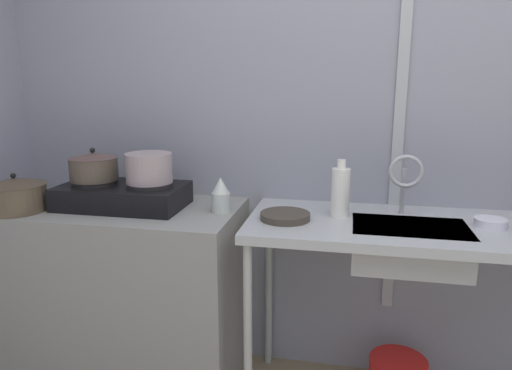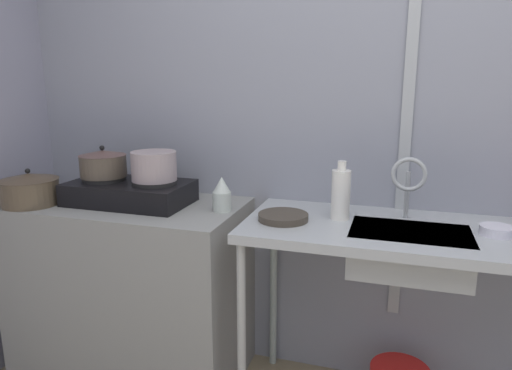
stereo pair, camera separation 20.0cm
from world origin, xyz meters
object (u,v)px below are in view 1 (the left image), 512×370
(faucet, at_px, (405,175))
(sink_basin, at_px, (409,246))
(frying_pan, at_px, (285,216))
(small_bowl_on_drainboard, at_px, (490,223))
(pot_beside_stove, at_px, (15,195))
(pot_on_right_burner, at_px, (149,168))
(pot_on_left_burner, at_px, (94,166))
(percolator, at_px, (221,195))
(bottle_by_sink, at_px, (340,192))
(stove, at_px, (123,195))

(faucet, bearing_deg, sink_basin, -81.73)
(frying_pan, relative_size, small_bowl_on_drainboard, 1.71)
(pot_beside_stove, height_order, faucet, faucet)
(pot_on_right_burner, distance_m, pot_beside_stove, 0.61)
(pot_on_left_burner, height_order, percolator, pot_on_left_burner)
(percolator, bearing_deg, pot_on_right_burner, -178.64)
(small_bowl_on_drainboard, bearing_deg, sink_basin, -171.47)
(percolator, bearing_deg, sink_basin, -3.15)
(pot_beside_stove, bearing_deg, sink_basin, 4.05)
(sink_basin, height_order, bottle_by_sink, bottle_by_sink)
(pot_on_right_burner, xyz_separation_m, frying_pan, (0.63, -0.05, -0.18))
(small_bowl_on_drainboard, bearing_deg, pot_on_right_burner, -179.60)
(pot_on_left_burner, xyz_separation_m, pot_on_right_burner, (0.28, 0.00, 0.00))
(pot_beside_stove, height_order, frying_pan, pot_beside_stove)
(stove, xyz_separation_m, pot_on_right_burner, (0.14, 0.00, 0.13))
(frying_pan, bearing_deg, bottle_by_sink, 22.77)
(small_bowl_on_drainboard, bearing_deg, faucet, 166.26)
(sink_basin, height_order, frying_pan, frying_pan)
(sink_basin, bearing_deg, pot_on_right_burner, 178.16)
(stove, relative_size, percolator, 3.64)
(pot_on_left_burner, height_order, faucet, same)
(faucet, bearing_deg, pot_beside_stove, -171.66)
(pot_beside_stove, height_order, sink_basin, pot_beside_stove)
(pot_on_right_burner, distance_m, faucet, 1.13)
(frying_pan, bearing_deg, pot_beside_stove, -174.74)
(bottle_by_sink, bearing_deg, stove, -177.26)
(stove, distance_m, small_bowl_on_drainboard, 1.59)
(pot_on_right_burner, height_order, small_bowl_on_drainboard, pot_on_right_burner)
(pot_on_left_burner, bearing_deg, sink_basin, -1.48)
(pot_on_left_burner, bearing_deg, bottle_by_sink, 2.41)
(pot_beside_stove, xyz_separation_m, percolator, (0.91, 0.17, 0.00))
(stove, xyz_separation_m, small_bowl_on_drainboard, (1.59, 0.01, -0.04))
(small_bowl_on_drainboard, bearing_deg, frying_pan, -176.02)
(percolator, height_order, bottle_by_sink, bottle_by_sink)
(stove, height_order, frying_pan, stove)
(faucet, relative_size, bottle_by_sink, 1.10)
(frying_pan, bearing_deg, pot_on_right_burner, 175.72)
(stove, bearing_deg, faucet, 4.13)
(sink_basin, bearing_deg, pot_beside_stove, -175.95)
(sink_basin, bearing_deg, small_bowl_on_drainboard, 8.53)
(frying_pan, distance_m, bottle_by_sink, 0.26)
(pot_on_right_burner, relative_size, pot_beside_stove, 0.77)
(pot_on_left_burner, bearing_deg, stove, 0.00)
(percolator, xyz_separation_m, frying_pan, (0.30, -0.06, -0.06))
(stove, bearing_deg, bottle_by_sink, 2.74)
(pot_on_right_burner, distance_m, frying_pan, 0.66)
(pot_on_left_burner, distance_m, pot_on_right_burner, 0.28)
(pot_on_left_burner, height_order, pot_beside_stove, pot_on_left_burner)
(pot_on_right_burner, distance_m, sink_basin, 1.18)
(percolator, height_order, faucet, faucet)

